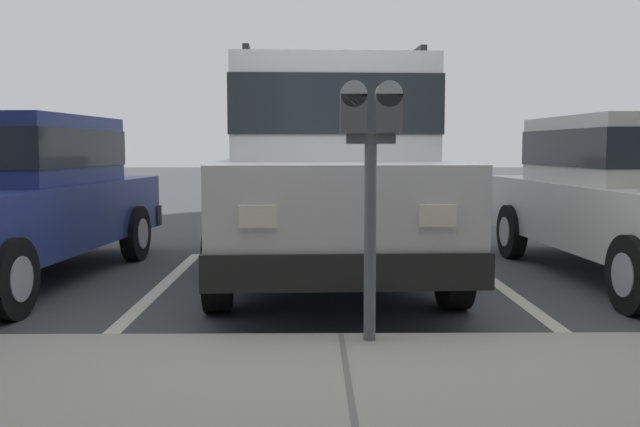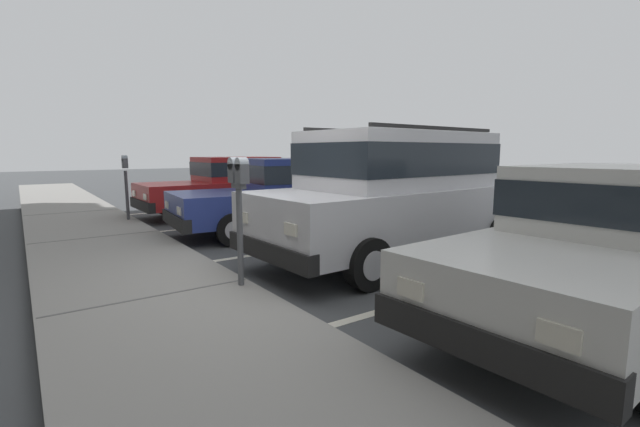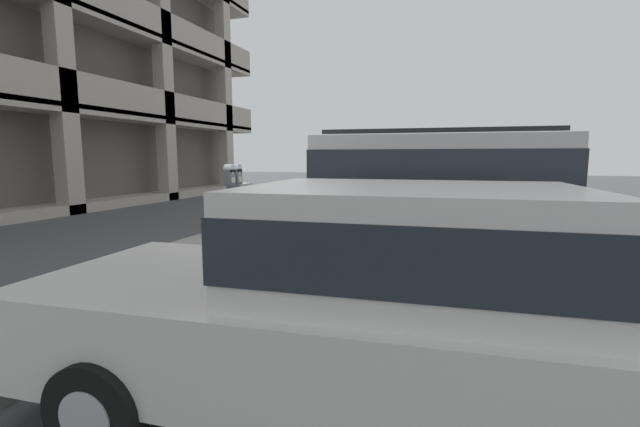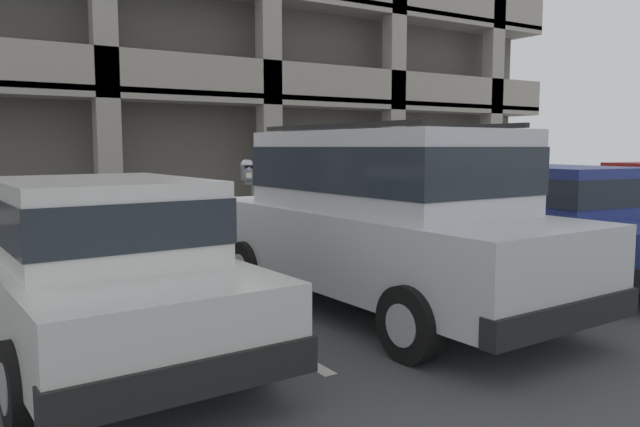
% 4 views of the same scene
% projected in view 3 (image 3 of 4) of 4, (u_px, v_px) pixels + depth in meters
% --- Properties ---
extents(ground_plane, '(80.00, 80.00, 0.10)m').
position_uv_depth(ground_plane, '(262.00, 277.00, 6.35)').
color(ground_plane, '#444749').
extents(sidewalk, '(40.00, 2.20, 0.12)m').
position_uv_depth(sidewalk, '(187.00, 263.00, 6.73)').
color(sidewalk, gray).
rests_on(sidewalk, ground_plane).
extents(parking_stall_lines, '(12.26, 4.80, 0.01)m').
position_uv_depth(parking_stall_lines, '(375.00, 257.00, 7.34)').
color(parking_stall_lines, silver).
rests_on(parking_stall_lines, ground_plane).
extents(silver_suv, '(2.16, 4.86, 2.03)m').
position_uv_depth(silver_suv, '(432.00, 206.00, 5.50)').
color(silver_suv, silver).
rests_on(silver_suv, ground_plane).
extents(red_sedan, '(2.00, 4.56, 1.54)m').
position_uv_depth(red_sedan, '(380.00, 298.00, 2.74)').
color(red_sedan, silver).
rests_on(red_sedan, ground_plane).
extents(dark_hatchback, '(2.10, 4.61, 1.54)m').
position_uv_depth(dark_hatchback, '(429.00, 203.00, 8.44)').
color(dark_hatchback, navy).
rests_on(dark_hatchback, ground_plane).
extents(blue_coupe, '(1.89, 4.51, 1.54)m').
position_uv_depth(blue_coupe, '(440.00, 191.00, 11.31)').
color(blue_coupe, red).
rests_on(blue_coupe, ground_plane).
extents(parking_meter_near, '(0.35, 0.12, 1.50)m').
position_uv_depth(parking_meter_near, '(233.00, 191.00, 6.13)').
color(parking_meter_near, '#595B60').
rests_on(parking_meter_near, sidewalk).
extents(parking_meter_far, '(0.15, 0.12, 1.48)m').
position_uv_depth(parking_meter_far, '(342.00, 180.00, 11.88)').
color(parking_meter_far, '#47474C').
rests_on(parking_meter_far, sidewalk).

